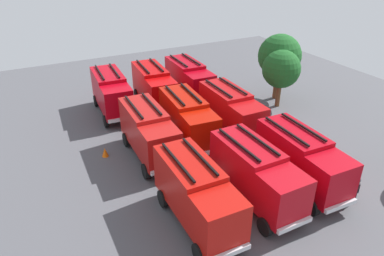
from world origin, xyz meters
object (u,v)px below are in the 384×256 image
at_px(fire_truck_4, 188,118).
at_px(fire_truck_7, 231,110).
at_px(fire_truck_6, 189,78).
at_px(firefighter_0, 118,86).
at_px(fire_truck_5, 256,173).
at_px(traffic_cone_0, 105,152).
at_px(firefighter_1, 356,189).
at_px(traffic_cone_1, 271,140).
at_px(fire_truck_2, 197,193).
at_px(fire_truck_1, 149,131).
at_px(fire_truck_8, 302,158).
at_px(tree_1, 281,69).
at_px(tree_0, 280,56).
at_px(fire_truck_0, 111,92).
at_px(fire_truck_3, 154,85).

distance_m(fire_truck_4, fire_truck_7, 3.92).
relative_size(fire_truck_6, firefighter_0, 4.25).
distance_m(fire_truck_5, traffic_cone_0, 11.95).
bearing_deg(fire_truck_4, fire_truck_7, 90.46).
relative_size(firefighter_1, traffic_cone_1, 2.16).
height_order(fire_truck_4, traffic_cone_0, fire_truck_4).
bearing_deg(fire_truck_2, fire_truck_1, 179.23).
bearing_deg(fire_truck_5, fire_truck_2, -89.88).
distance_m(fire_truck_5, fire_truck_8, 3.63).
bearing_deg(fire_truck_2, fire_truck_4, 157.40).
xyz_separation_m(fire_truck_6, traffic_cone_1, (11.48, 1.59, -1.78)).
bearing_deg(traffic_cone_1, fire_truck_8, -20.05).
xyz_separation_m(fire_truck_1, fire_truck_6, (-8.64, 7.80, 0.00)).
relative_size(tree_1, traffic_cone_0, 7.90).
height_order(fire_truck_7, traffic_cone_1, fire_truck_7).
height_order(fire_truck_2, firefighter_0, fire_truck_2).
bearing_deg(fire_truck_1, fire_truck_2, 0.24).
bearing_deg(fire_truck_7, tree_0, 118.41).
relative_size(fire_truck_4, fire_truck_5, 1.02).
xyz_separation_m(fire_truck_2, traffic_cone_0, (-9.61, -2.80, -1.80)).
bearing_deg(fire_truck_0, fire_truck_1, 5.90).
bearing_deg(fire_truck_0, fire_truck_2, 4.10).
distance_m(fire_truck_7, tree_1, 7.80).
bearing_deg(fire_truck_7, firefighter_1, 11.61).
height_order(fire_truck_6, tree_0, tree_0).
height_order(fire_truck_3, traffic_cone_0, fire_truck_3).
bearing_deg(fire_truck_8, firefighter_0, -162.36).
bearing_deg(tree_1, firefighter_1, -20.32).
bearing_deg(firefighter_1, fire_truck_8, -11.21).
bearing_deg(fire_truck_5, tree_1, 134.89).
bearing_deg(tree_0, tree_1, -33.16).
distance_m(fire_truck_3, tree_0, 12.78).
height_order(fire_truck_0, firefighter_1, fire_truck_0).
distance_m(fire_truck_5, fire_truck_7, 9.15).
relative_size(fire_truck_6, traffic_cone_1, 9.71).
bearing_deg(fire_truck_6, fire_truck_8, 0.59).
bearing_deg(tree_0, firefighter_1, -21.89).
bearing_deg(firefighter_0, firefighter_1, -31.30).
bearing_deg(traffic_cone_1, tree_0, 139.16).
height_order(fire_truck_2, traffic_cone_0, fire_truck_2).
distance_m(fire_truck_3, firefighter_1, 20.39).
relative_size(fire_truck_5, firefighter_1, 4.47).
bearing_deg(fire_truck_0, firefighter_1, 30.49).
height_order(fire_truck_6, traffic_cone_1, fire_truck_6).
relative_size(fire_truck_7, traffic_cone_1, 9.69).
height_order(traffic_cone_0, traffic_cone_1, traffic_cone_1).
height_order(fire_truck_2, tree_0, tree_0).
relative_size(fire_truck_7, firefighter_0, 4.24).
xyz_separation_m(fire_truck_5, traffic_cone_1, (-5.25, 5.56, -1.78)).
relative_size(fire_truck_4, fire_truck_8, 1.01).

